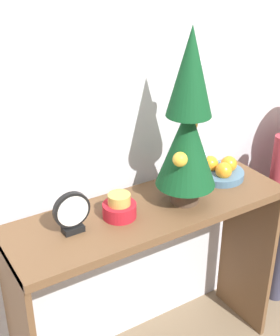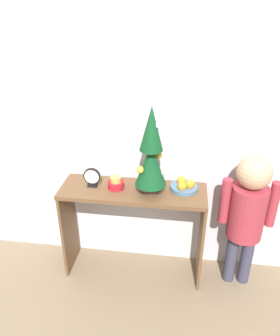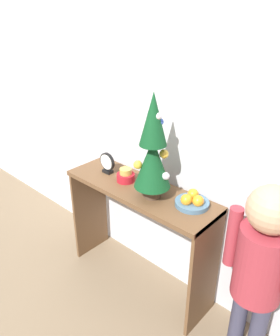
% 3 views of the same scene
% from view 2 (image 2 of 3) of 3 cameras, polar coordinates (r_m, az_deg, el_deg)
% --- Properties ---
extents(ground_plane, '(12.00, 12.00, 0.00)m').
position_cam_2_polar(ground_plane, '(2.63, -1.67, -19.62)').
color(ground_plane, '#7A664C').
extents(back_wall, '(7.00, 0.05, 2.50)m').
position_cam_2_polar(back_wall, '(2.26, -0.54, 10.13)').
color(back_wall, silver).
rests_on(back_wall, ground_plane).
extents(console_table, '(1.02, 0.33, 0.74)m').
position_cam_2_polar(console_table, '(2.38, -1.20, -7.52)').
color(console_table, brown).
rests_on(console_table, ground_plane).
extents(mini_tree, '(0.21, 0.21, 0.61)m').
position_cam_2_polar(mini_tree, '(2.10, 1.95, 2.48)').
color(mini_tree, '#4C3828').
rests_on(mini_tree, console_table).
extents(fruit_bowl, '(0.19, 0.19, 0.08)m').
position_cam_2_polar(fruit_bowl, '(2.28, 7.70, -3.11)').
color(fruit_bowl, '#476B84').
rests_on(fruit_bowl, console_table).
extents(singing_bowl, '(0.11, 0.11, 0.09)m').
position_cam_2_polar(singing_bowl, '(2.29, -4.21, -2.71)').
color(singing_bowl, '#AD1923').
rests_on(singing_bowl, console_table).
extents(desk_clock, '(0.12, 0.04, 0.14)m').
position_cam_2_polar(desk_clock, '(2.31, -8.36, -1.66)').
color(desk_clock, black).
rests_on(desk_clock, console_table).
extents(child_figure, '(0.38, 0.24, 1.05)m').
position_cam_2_polar(child_figure, '(2.35, 18.24, -6.78)').
color(child_figure, '#38384C').
rests_on(child_figure, ground_plane).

